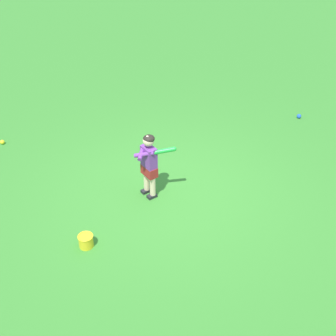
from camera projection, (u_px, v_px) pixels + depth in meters
The scene contains 5 objects.
ground_plane at pixel (171, 193), 7.20m from camera, with size 40.00×40.00×0.00m, color #38842D.
child_batter at pixel (149, 160), 6.80m from camera, with size 0.32×0.63×1.08m.
play_ball_near_batter at pixel (2, 142), 8.41m from camera, with size 0.09×0.09×0.09m, color yellow.
play_ball_by_bucket at pixel (299, 116), 9.25m from camera, with size 0.09×0.09×0.09m, color blue.
toy_bucket at pixel (86, 241), 6.16m from camera, with size 0.22×0.22×0.19m.
Camera 1 is at (5.47, -1.62, 4.40)m, focal length 48.16 mm.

